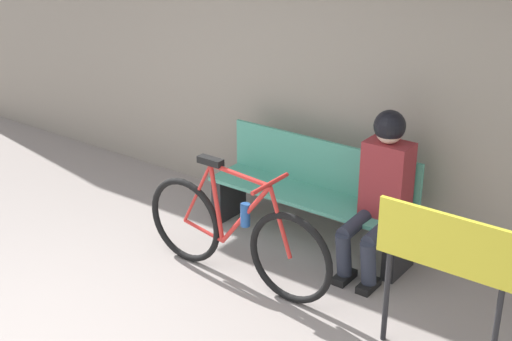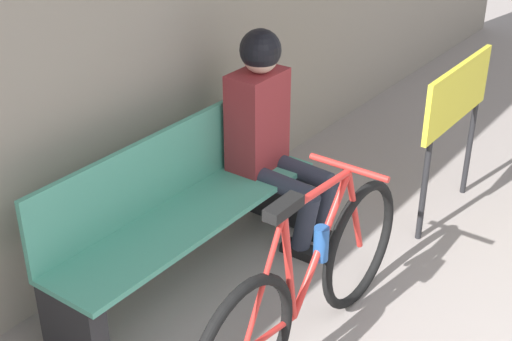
% 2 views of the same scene
% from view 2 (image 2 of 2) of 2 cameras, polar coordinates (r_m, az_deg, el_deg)
% --- Properties ---
extents(park_bench_near, '(1.72, 0.42, 0.82)m').
position_cam_2_polar(park_bench_near, '(3.76, -5.96, -3.60)').
color(park_bench_near, '#51A88E').
rests_on(park_bench_near, ground_plane).
extents(bicycle, '(1.64, 0.40, 0.91)m').
position_cam_2_polar(bicycle, '(3.26, 4.20, -9.30)').
color(bicycle, black).
rests_on(bicycle, ground_plane).
extents(person_seated, '(0.34, 0.60, 1.24)m').
position_cam_2_polar(person_seated, '(4.00, 1.09, 3.72)').
color(person_seated, '#2D3342').
rests_on(person_seated, ground_plane).
extents(signboard, '(0.86, 0.04, 0.99)m').
position_cam_2_polar(signboard, '(4.33, 15.75, 5.06)').
color(signboard, '#232326').
rests_on(signboard, ground_plane).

